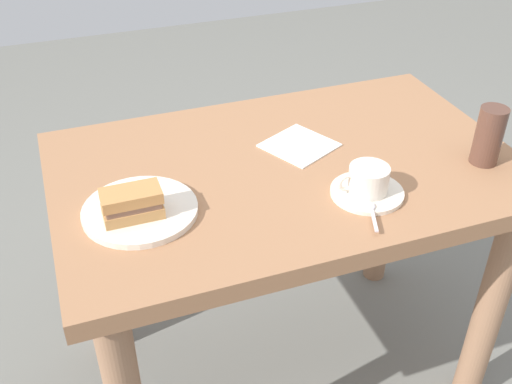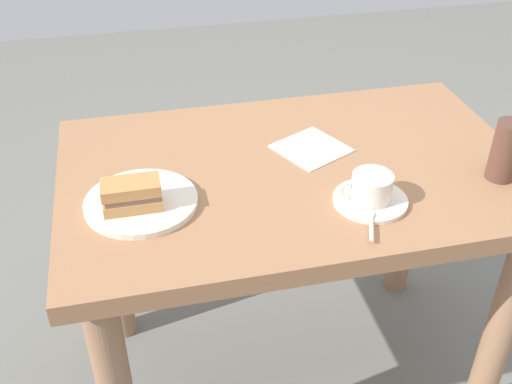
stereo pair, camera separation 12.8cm
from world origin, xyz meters
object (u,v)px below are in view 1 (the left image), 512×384
(sandwich_plate, at_px, (140,210))
(spoon, at_px, (372,211))
(sandwich_front, at_px, (132,204))
(coffee_saucer, at_px, (367,192))
(napkin, at_px, (299,145))
(drinking_glass, at_px, (489,136))
(dining_table, at_px, (286,210))
(coffee_cup, at_px, (368,179))

(sandwich_plate, xyz_separation_m, spoon, (-0.45, 0.17, 0.01))
(sandwich_front, distance_m, coffee_saucer, 0.50)
(napkin, distance_m, drinking_glass, 0.44)
(drinking_glass, bearing_deg, coffee_saucer, 4.76)
(sandwich_front, bearing_deg, coffee_saucer, 171.25)
(dining_table, bearing_deg, coffee_saucer, 123.34)
(sandwich_plate, bearing_deg, spoon, 158.91)
(dining_table, distance_m, napkin, 0.16)
(dining_table, relative_size, napkin, 7.25)
(sandwich_front, height_order, drinking_glass, drinking_glass)
(spoon, bearing_deg, sandwich_front, -17.80)
(napkin, xyz_separation_m, drinking_glass, (-0.38, 0.21, 0.07))
(coffee_cup, bearing_deg, coffee_saucer, 175.46)
(dining_table, height_order, drinking_glass, drinking_glass)
(coffee_cup, xyz_separation_m, napkin, (0.06, -0.24, -0.04))
(coffee_cup, distance_m, drinking_glass, 0.32)
(dining_table, height_order, spoon, spoon)
(sandwich_front, xyz_separation_m, napkin, (-0.44, -0.16, -0.04))
(sandwich_plate, distance_m, napkin, 0.44)
(dining_table, distance_m, spoon, 0.30)
(spoon, bearing_deg, coffee_saucer, -110.93)
(sandwich_plate, height_order, napkin, sandwich_plate)
(coffee_saucer, distance_m, spoon, 0.08)
(coffee_cup, bearing_deg, dining_table, -57.00)
(sandwich_plate, xyz_separation_m, coffee_saucer, (-0.48, 0.10, -0.00))
(dining_table, relative_size, sandwich_plate, 4.52)
(sandwich_plate, xyz_separation_m, coffee_cup, (-0.48, 0.10, 0.03))
(coffee_saucer, bearing_deg, napkin, -76.65)
(sandwich_front, distance_m, drinking_glass, 0.82)
(dining_table, relative_size, sandwich_front, 9.06)
(spoon, bearing_deg, sandwich_plate, -21.09)
(spoon, bearing_deg, napkin, -84.75)
(dining_table, height_order, sandwich_front, sandwich_front)
(sandwich_plate, xyz_separation_m, napkin, (-0.42, -0.14, -0.01))
(napkin, bearing_deg, drinking_glass, 150.59)
(coffee_cup, relative_size, spoon, 1.19)
(dining_table, xyz_separation_m, sandwich_plate, (0.36, 0.08, 0.14))
(sandwich_plate, bearing_deg, dining_table, -168.15)
(drinking_glass, bearing_deg, sandwich_plate, -5.21)
(dining_table, height_order, napkin, napkin)
(sandwich_plate, relative_size, coffee_saucer, 1.51)
(sandwich_plate, distance_m, sandwich_front, 0.05)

